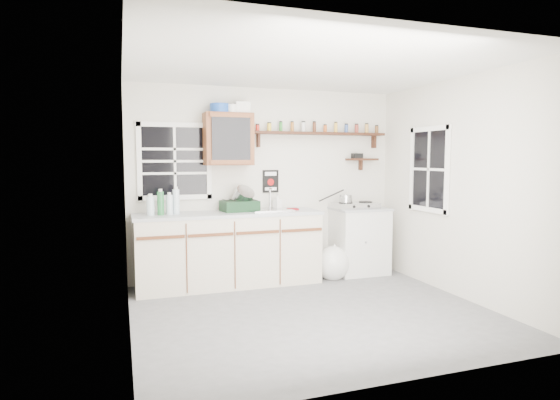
{
  "coord_description": "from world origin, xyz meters",
  "views": [
    {
      "loc": [
        -1.84,
        -4.35,
        1.59
      ],
      "look_at": [
        -0.17,
        0.55,
        1.12
      ],
      "focal_mm": 30.0,
      "sensor_mm": 36.0,
      "label": 1
    }
  ],
  "objects_px": {
    "spice_shelf": "(320,133)",
    "upper_cabinet": "(228,139)",
    "right_cabinet": "(359,240)",
    "hotplate": "(356,205)",
    "main_cabinet": "(229,249)",
    "dish_rack": "(241,203)"
  },
  "relations": [
    {
      "from": "spice_shelf",
      "to": "upper_cabinet",
      "type": "bearing_deg",
      "value": -176.9
    },
    {
      "from": "right_cabinet",
      "to": "hotplate",
      "type": "height_order",
      "value": "hotplate"
    },
    {
      "from": "main_cabinet",
      "to": "dish_rack",
      "type": "bearing_deg",
      "value": 24.99
    },
    {
      "from": "upper_cabinet",
      "to": "dish_rack",
      "type": "relative_size",
      "value": 1.38
    },
    {
      "from": "right_cabinet",
      "to": "spice_shelf",
      "type": "bearing_deg",
      "value": 160.23
    },
    {
      "from": "right_cabinet",
      "to": "spice_shelf",
      "type": "relative_size",
      "value": 0.48
    },
    {
      "from": "spice_shelf",
      "to": "hotplate",
      "type": "relative_size",
      "value": 3.15
    },
    {
      "from": "main_cabinet",
      "to": "spice_shelf",
      "type": "relative_size",
      "value": 1.21
    },
    {
      "from": "upper_cabinet",
      "to": "hotplate",
      "type": "height_order",
      "value": "upper_cabinet"
    },
    {
      "from": "spice_shelf",
      "to": "hotplate",
      "type": "bearing_deg",
      "value": -24.91
    },
    {
      "from": "main_cabinet",
      "to": "dish_rack",
      "type": "xyz_separation_m",
      "value": [
        0.17,
        0.08,
        0.57
      ]
    },
    {
      "from": "dish_rack",
      "to": "upper_cabinet",
      "type": "bearing_deg",
      "value": 149.85
    },
    {
      "from": "spice_shelf",
      "to": "dish_rack",
      "type": "relative_size",
      "value": 4.05
    },
    {
      "from": "main_cabinet",
      "to": "right_cabinet",
      "type": "height_order",
      "value": "main_cabinet"
    },
    {
      "from": "main_cabinet",
      "to": "right_cabinet",
      "type": "xyz_separation_m",
      "value": [
        1.83,
        0.03,
        -0.01
      ]
    },
    {
      "from": "right_cabinet",
      "to": "spice_shelf",
      "type": "xyz_separation_m",
      "value": [
        -0.52,
        0.19,
        1.47
      ]
    },
    {
      "from": "upper_cabinet",
      "to": "spice_shelf",
      "type": "height_order",
      "value": "upper_cabinet"
    },
    {
      "from": "right_cabinet",
      "to": "main_cabinet",
      "type": "bearing_deg",
      "value": -179.21
    },
    {
      "from": "right_cabinet",
      "to": "hotplate",
      "type": "xyz_separation_m",
      "value": [
        -0.07,
        -0.02,
        0.49
      ]
    },
    {
      "from": "main_cabinet",
      "to": "hotplate",
      "type": "relative_size",
      "value": 3.81
    },
    {
      "from": "right_cabinet",
      "to": "dish_rack",
      "type": "bearing_deg",
      "value": 178.12
    },
    {
      "from": "upper_cabinet",
      "to": "hotplate",
      "type": "distance_m",
      "value": 1.94
    }
  ]
}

